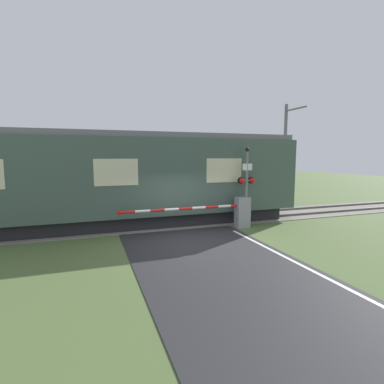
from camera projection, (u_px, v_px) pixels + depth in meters
ground_plane at (193, 243)px, 10.90m from camera, size 80.00×80.00×0.00m
track_bed at (168, 222)px, 14.23m from camera, size 36.00×3.20×0.13m
train at (113, 179)px, 13.17m from camera, size 17.08×2.86×4.16m
crossing_barrier at (234, 212)px, 13.08m from camera, size 5.71×0.44×1.34m
signal_post at (247, 182)px, 13.29m from camera, size 0.81×0.26×3.52m
catenary_pole at (285, 153)px, 18.81m from camera, size 0.20×1.90×6.33m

